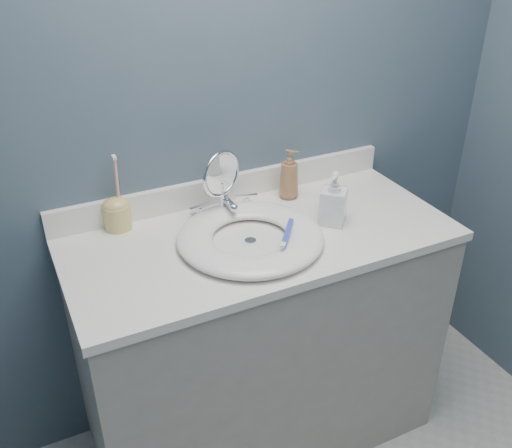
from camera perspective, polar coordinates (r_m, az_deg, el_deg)
back_wall at (r=1.88m, az=-3.29°, el=11.32°), size 2.20×0.02×2.40m
vanity_cabinet at (r=2.06m, az=0.42°, el=-11.94°), size 1.20×0.55×0.85m
countertop at (r=1.79m, az=0.47°, el=-1.43°), size 1.22×0.57×0.03m
backsplash at (r=1.97m, az=-2.93°, el=3.64°), size 1.22×0.02×0.09m
basin at (r=1.73m, az=-0.56°, el=-1.31°), size 0.45×0.45×0.04m
drain at (r=1.74m, az=-0.56°, el=-1.73°), size 0.04×0.04×0.01m
faucet at (r=1.89m, az=-3.14°, el=1.71°), size 0.25×0.13×0.07m
makeup_mirror at (r=1.83m, az=-3.48°, el=4.22°), size 0.15×0.09×0.23m
soap_bottle_amber at (r=1.97m, az=3.33°, el=5.01°), size 0.10×0.10×0.18m
soap_bottle_clear at (r=1.83m, az=7.77°, el=2.54°), size 0.11×0.11×0.17m
toothbrush_holder at (r=1.84m, az=-13.75°, el=1.16°), size 0.09×0.09×0.25m
toothbrush_lying at (r=1.71m, az=3.13°, el=-0.98°), size 0.12×0.15×0.02m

